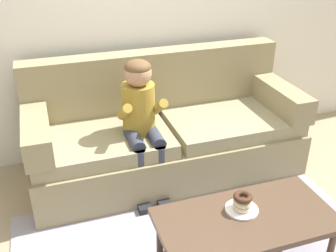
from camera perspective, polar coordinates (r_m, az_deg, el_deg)
ground at (r=2.99m, az=3.07°, el=-14.94°), size 10.00×10.00×0.00m
wall_back at (r=3.59m, az=-4.83°, el=17.58°), size 8.00×0.10×2.80m
couch at (r=3.47m, az=-0.47°, el=-1.07°), size 2.29×0.90×1.01m
coffee_table at (r=2.58m, az=11.15°, el=-13.37°), size 1.11×0.56×0.40m
person_child at (r=3.08m, az=-3.85°, el=1.49°), size 0.34×0.58×1.10m
plate at (r=2.59m, az=10.50°, el=-11.67°), size 0.21×0.21×0.01m
donut at (r=2.58m, az=10.55°, el=-11.24°), size 0.16×0.16×0.04m
donut_second at (r=2.55m, az=10.62°, el=-10.61°), size 0.17×0.17×0.04m
donut_third at (r=2.53m, az=10.69°, el=-9.97°), size 0.15×0.15×0.04m
toy_controller at (r=3.29m, az=13.67°, el=-10.70°), size 0.23×0.09×0.05m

